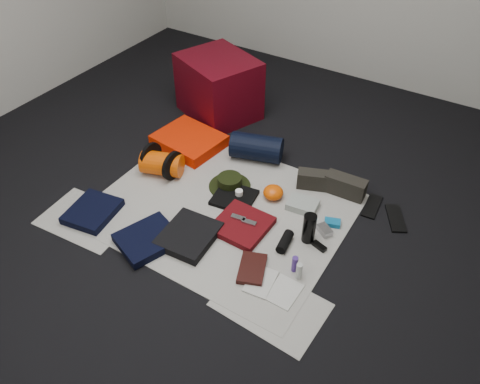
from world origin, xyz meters
The scene contains 37 objects.
floor centered at (0.00, 0.00, -0.01)m, with size 4.50×4.50×0.02m, color black.
newspaper_mat centered at (0.00, 0.00, 0.00)m, with size 1.60×1.30×0.01m, color beige.
newspaper_sheet_front_left centered at (-0.70, -0.55, 0.00)m, with size 0.58×0.40×0.00m, color beige.
newspaper_sheet_front_right centered at (0.65, -0.50, 0.00)m, with size 0.58×0.40×0.00m, color beige.
red_cabinet centered at (-0.69, 1.00, 0.25)m, with size 0.60×0.50×0.50m, color #520610.
sleeping_pad centered at (-0.62, 0.47, 0.05)m, with size 0.49×0.40×0.09m, color #F52702.
stuff_sack centered at (-0.57, 0.09, 0.09)m, with size 0.17×0.17×0.29m, color #E24C03.
sack_strap_left centered at (-0.67, 0.09, 0.11)m, with size 0.22×0.22×0.03m, color black.
sack_strap_right centered at (-0.47, 0.09, 0.11)m, with size 0.22×0.22×0.03m, color black.
navy_duffel centered at (-0.09, 0.60, 0.11)m, with size 0.20×0.20×0.38m, color black.
boonie_brim centered at (-0.08, 0.22, 0.01)m, with size 0.30×0.30×0.01m, color black.
boonie_crown centered at (-0.08, 0.22, 0.05)m, with size 0.17×0.17×0.07m, color black.
hiking_boot_left centered at (0.44, 0.53, 0.07)m, with size 0.26×0.10×0.13m, color #27251F.
hiking_boot_right centered at (0.64, 0.57, 0.08)m, with size 0.28×0.10×0.14m, color #27251F.
flip_flop_left centered at (0.85, 0.55, 0.01)m, with size 0.09×0.24×0.01m, color black.
flip_flop_right centered at (1.02, 0.52, 0.01)m, with size 0.09×0.26×0.01m, color black.
trousers_navy_a centered at (-0.69, -0.49, 0.03)m, with size 0.28×0.32×0.05m, color black.
trousers_navy_b centered at (-0.22, -0.50, 0.03)m, with size 0.30×0.34×0.05m, color black.
trousers_charcoal centered at (-0.02, -0.34, 0.03)m, with size 0.31×0.35×0.06m, color black.
black_tshirt centered at (0.02, 0.12, 0.02)m, with size 0.27×0.25×0.03m, color black.
red_shirt centered at (0.21, -0.08, 0.03)m, with size 0.33×0.33×0.04m, color #57090D.
orange_stuff_sack centered at (0.24, 0.28, 0.05)m, with size 0.14×0.14×0.09m, color #E24C03.
first_aid_pouch centered at (0.45, 0.29, 0.03)m, with size 0.20×0.15×0.05m, color gray.
water_bottle centered at (0.61, 0.04, 0.11)m, with size 0.08×0.08×0.20m, color black.
speaker centered at (0.51, -0.07, 0.04)m, with size 0.06×0.06×0.16m, color black.
compact_camera centered at (0.67, 0.15, 0.03)m, with size 0.10×0.06×0.04m, color #9E9DA2.
cyan_case centered at (0.69, 0.25, 0.02)m, with size 0.10×0.06×0.03m, color #10699B.
toiletry_purple centered at (0.65, -0.22, 0.06)m, with size 0.04×0.04×0.11m, color #43267D.
toiletry_clear centered at (0.69, -0.25, 0.06)m, with size 0.04×0.04×0.11m, color #B7BBB6.
paperback_book centered at (0.44, -0.35, 0.02)m, with size 0.15×0.23×0.03m, color black.
map_booklet centered at (0.53, -0.40, 0.01)m, with size 0.14×0.21×0.01m, color beige.
map_printout centered at (0.67, -0.39, 0.01)m, with size 0.16×0.20×0.01m, color beige.
sunglasses centered at (0.70, 0.02, 0.02)m, with size 0.10×0.04×0.02m, color black.
key_cluster centered at (-0.75, -0.60, 0.01)m, with size 0.07×0.07×0.01m, color #9E9DA2.
tape_roll centered at (0.04, 0.15, 0.05)m, with size 0.05×0.05×0.04m, color white.
energy_bar_a centered at (0.17, -0.06, 0.06)m, with size 0.10×0.04×0.01m, color #9E9DA2.
energy_bar_b centered at (0.25, -0.06, 0.06)m, with size 0.10×0.04×0.01m, color #9E9DA2.
Camera 1 is at (1.30, -1.88, 2.15)m, focal length 35.00 mm.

